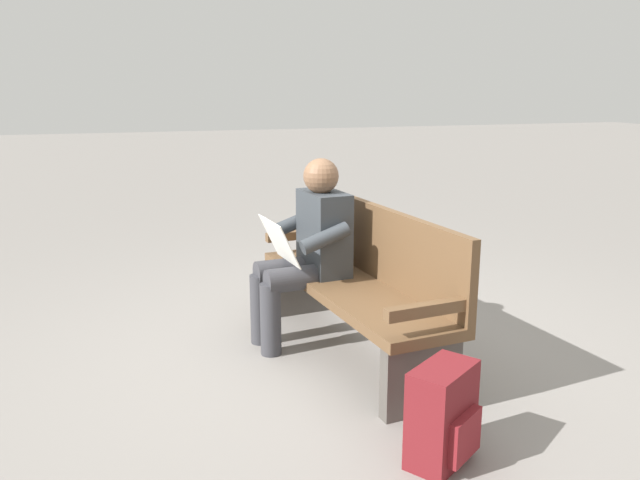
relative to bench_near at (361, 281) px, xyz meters
name	(u,v)px	position (x,y,z in m)	size (l,w,h in m)	color
ground_plane	(350,353)	(-0.01, 0.07, -0.46)	(40.00, 40.00, 0.00)	gray
bench_near	(361,281)	(0.00, 0.00, 0.00)	(1.84, 0.66, 0.90)	brown
person_seated	(308,247)	(0.27, 0.26, 0.17)	(0.60, 0.60, 1.18)	#33383D
backpack	(443,416)	(-1.22, 0.10, -0.24)	(0.35, 0.38, 0.45)	maroon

